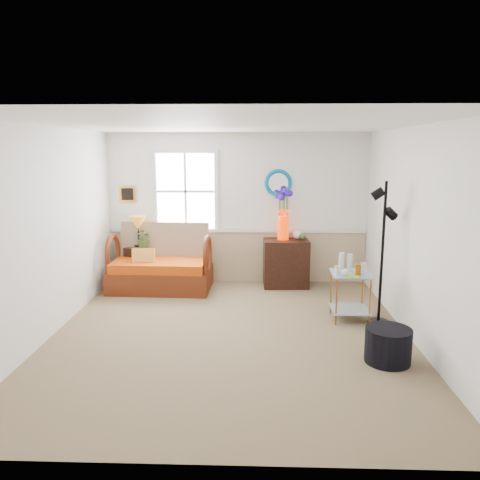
{
  "coord_description": "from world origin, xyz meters",
  "views": [
    {
      "loc": [
        0.31,
        -5.59,
        2.32
      ],
      "look_at": [
        0.11,
        0.48,
        1.13
      ],
      "focal_mm": 35.0,
      "sensor_mm": 36.0,
      "label": 1
    }
  ],
  "objects_px": {
    "lamp_stand": "(139,265)",
    "floor_lamp": "(382,254)",
    "cabinet": "(286,263)",
    "loveseat": "(160,258)",
    "side_table": "(350,296)",
    "ottoman": "(388,345)"
  },
  "relations": [
    {
      "from": "lamp_stand",
      "to": "side_table",
      "type": "distance_m",
      "value": 3.72
    },
    {
      "from": "lamp_stand",
      "to": "cabinet",
      "type": "distance_m",
      "value": 2.55
    },
    {
      "from": "loveseat",
      "to": "lamp_stand",
      "type": "xyz_separation_m",
      "value": [
        -0.45,
        0.32,
        -0.21
      ]
    },
    {
      "from": "ottoman",
      "to": "loveseat",
      "type": "bearing_deg",
      "value": 139.1
    },
    {
      "from": "loveseat",
      "to": "side_table",
      "type": "bearing_deg",
      "value": -23.12
    },
    {
      "from": "lamp_stand",
      "to": "loveseat",
      "type": "bearing_deg",
      "value": -36.06
    },
    {
      "from": "floor_lamp",
      "to": "cabinet",
      "type": "bearing_deg",
      "value": 130.64
    },
    {
      "from": "loveseat",
      "to": "lamp_stand",
      "type": "relative_size",
      "value": 2.53
    },
    {
      "from": "side_table",
      "to": "floor_lamp",
      "type": "bearing_deg",
      "value": -17.63
    },
    {
      "from": "loveseat",
      "to": "cabinet",
      "type": "bearing_deg",
      "value": 8.5
    },
    {
      "from": "floor_lamp",
      "to": "ottoman",
      "type": "distance_m",
      "value": 1.43
    },
    {
      "from": "ottoman",
      "to": "cabinet",
      "type": "bearing_deg",
      "value": 108.11
    },
    {
      "from": "loveseat",
      "to": "ottoman",
      "type": "relative_size",
      "value": 3.28
    },
    {
      "from": "cabinet",
      "to": "lamp_stand",
      "type": "bearing_deg",
      "value": 176.12
    },
    {
      "from": "loveseat",
      "to": "lamp_stand",
      "type": "bearing_deg",
      "value": 145.66
    },
    {
      "from": "side_table",
      "to": "cabinet",
      "type": "bearing_deg",
      "value": 116.17
    },
    {
      "from": "lamp_stand",
      "to": "cabinet",
      "type": "xyz_separation_m",
      "value": [
        2.55,
        -0.07,
        0.08
      ]
    },
    {
      "from": "side_table",
      "to": "lamp_stand",
      "type": "bearing_deg",
      "value": 153.5
    },
    {
      "from": "floor_lamp",
      "to": "ottoman",
      "type": "height_order",
      "value": "floor_lamp"
    },
    {
      "from": "lamp_stand",
      "to": "floor_lamp",
      "type": "bearing_deg",
      "value": -25.66
    },
    {
      "from": "side_table",
      "to": "floor_lamp",
      "type": "xyz_separation_m",
      "value": [
        0.37,
        -0.12,
        0.63
      ]
    },
    {
      "from": "lamp_stand",
      "to": "floor_lamp",
      "type": "xyz_separation_m",
      "value": [
        3.7,
        -1.78,
        0.63
      ]
    }
  ]
}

